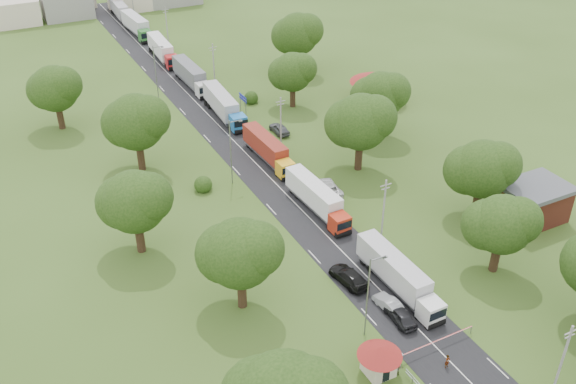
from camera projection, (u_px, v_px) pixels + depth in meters
ground at (316, 225)px, 84.43m from camera, size 260.00×260.00×0.00m
road at (252, 160)px, 99.53m from camera, size 8.00×200.00×0.04m
boom_barrier at (427, 346)px, 64.54m from camera, size 9.22×0.35×1.18m
guard_booth at (380, 357)px, 61.58m from camera, size 4.40×4.40×3.45m
info_sign at (243, 101)px, 111.33m from camera, size 0.12×3.10×4.10m
pole_0 at (562, 362)px, 57.69m from camera, size 1.60×0.24×9.00m
pole_1 at (384, 210)px, 78.84m from camera, size 1.60×0.24×9.00m
pole_2 at (281, 123)px, 99.99m from camera, size 1.60×0.24×9.00m
pole_3 at (214, 66)px, 121.14m from camera, size 1.60×0.24×9.00m
pole_4 at (167, 26)px, 142.29m from camera, size 1.60×0.24×9.00m
lamp_0 at (369, 293)px, 64.31m from camera, size 2.03×0.22×10.00m
lamp_1 at (232, 149)px, 90.75m from camera, size 2.03×0.22×10.00m
lamp_2 at (156, 70)px, 117.18m from camera, size 2.03×0.22×10.00m
tree_2 at (501, 224)px, 72.96m from camera, size 8.00×8.00×10.10m
tree_3 at (482, 168)px, 82.55m from camera, size 8.80×8.80×11.07m
tree_4 at (360, 121)px, 93.08m from camera, size 9.60×9.60×12.05m
tree_5 at (380, 95)px, 102.98m from camera, size 8.80×8.80×11.07m
tree_6 at (292, 72)px, 113.39m from camera, size 8.00×8.00×10.10m
tree_7 at (297, 34)px, 127.61m from camera, size 9.60×9.60×12.05m
tree_10 at (239, 253)px, 67.31m from camera, size 8.80×8.80×11.07m
tree_11 at (134, 201)px, 75.89m from camera, size 8.80×8.80×11.07m
tree_12 at (136, 122)px, 93.03m from camera, size 9.60×9.60×12.05m
tree_13 at (54, 88)px, 105.32m from camera, size 8.80×8.80×11.07m
house_brick at (533, 202)px, 84.17m from camera, size 8.60×6.60×5.20m
house_cream at (378, 82)px, 116.95m from camera, size 10.08×10.08×5.80m
truck_0 at (398, 275)px, 72.32m from camera, size 2.48×14.07×3.90m
truck_1 at (317, 198)px, 86.26m from camera, size 2.79×13.89×3.84m
truck_2 at (268, 149)px, 98.28m from camera, size 2.63×13.70×3.79m
truck_3 at (223, 105)px, 111.71m from camera, size 3.36×15.26×4.21m
truck_4 at (191, 75)px, 123.85m from camera, size 2.69×14.93×4.14m
truck_5 at (162, 50)px, 136.45m from camera, size 3.12×15.00×4.15m
truck_6 at (137, 25)px, 150.79m from camera, size 3.39×15.44×4.26m
truck_7 at (120, 10)px, 161.92m from camera, size 2.96×14.31×3.96m
car_lane_front at (400, 315)px, 68.51m from camera, size 2.16×4.79×1.60m
car_lane_mid at (389, 304)px, 70.06m from camera, size 1.80×4.44×1.43m
car_lane_rear at (349, 277)px, 73.97m from camera, size 2.94×5.95×1.66m
car_verge_near at (328, 188)px, 90.88m from camera, size 3.27×6.04×1.61m
car_verge_far at (279, 129)px, 107.00m from camera, size 1.99×4.82×1.63m
pedestrian_near at (447, 361)px, 62.90m from camera, size 0.65×0.51×1.56m
pedestrian_booth at (397, 367)px, 62.03m from camera, size 1.05×1.16×1.96m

